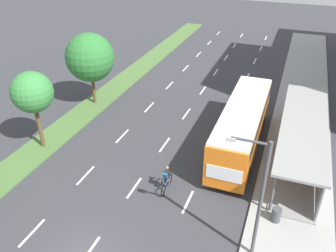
{
  "coord_description": "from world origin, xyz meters",
  "views": [
    {
      "loc": [
        7.87,
        -8.91,
        14.15
      ],
      "look_at": [
        -0.01,
        11.87,
        1.2
      ],
      "focal_mm": 37.12,
      "sensor_mm": 36.0,
      "label": 1
    }
  ],
  "objects_px": {
    "bus": "(242,123)",
    "cyclist": "(167,180)",
    "trash_bin": "(276,215)",
    "median_tree_third": "(90,58)",
    "median_tree_second": "(32,93)",
    "streetlight": "(258,194)",
    "bus_shelter": "(306,139)"
  },
  "relations": [
    {
      "from": "bus",
      "to": "cyclist",
      "type": "xyz_separation_m",
      "value": [
        -3.31,
        -6.27,
        -1.28
      ]
    },
    {
      "from": "bus",
      "to": "trash_bin",
      "type": "distance_m",
      "value": 7.58
    },
    {
      "from": "cyclist",
      "to": "median_tree_third",
      "type": "xyz_separation_m",
      "value": [
        -10.33,
        8.78,
        3.55
      ]
    },
    {
      "from": "median_tree_second",
      "to": "streetlight",
      "type": "xyz_separation_m",
      "value": [
        15.6,
        -4.28,
        -0.49
      ]
    },
    {
      "from": "bus",
      "to": "cyclist",
      "type": "relative_size",
      "value": 6.2
    },
    {
      "from": "bus",
      "to": "trash_bin",
      "type": "relative_size",
      "value": 13.28
    },
    {
      "from": "bus",
      "to": "median_tree_third",
      "type": "height_order",
      "value": "median_tree_third"
    },
    {
      "from": "bus",
      "to": "trash_bin",
      "type": "xyz_separation_m",
      "value": [
        3.2,
        -6.7,
        -1.49
      ]
    },
    {
      "from": "cyclist",
      "to": "trash_bin",
      "type": "bearing_deg",
      "value": -3.86
    },
    {
      "from": "bus",
      "to": "streetlight",
      "type": "xyz_separation_m",
      "value": [
        2.17,
        -9.32,
        1.82
      ]
    },
    {
      "from": "cyclist",
      "to": "median_tree_second",
      "type": "height_order",
      "value": "median_tree_second"
    },
    {
      "from": "median_tree_third",
      "to": "trash_bin",
      "type": "relative_size",
      "value": 7.42
    },
    {
      "from": "median_tree_second",
      "to": "median_tree_third",
      "type": "bearing_deg",
      "value": 91.64
    },
    {
      "from": "cyclist",
      "to": "median_tree_second",
      "type": "distance_m",
      "value": 10.8
    },
    {
      "from": "bus_shelter",
      "to": "cyclist",
      "type": "xyz_separation_m",
      "value": [
        -7.59,
        -5.94,
        -1.08
      ]
    },
    {
      "from": "bus_shelter",
      "to": "bus",
      "type": "bearing_deg",
      "value": 175.7
    },
    {
      "from": "bus",
      "to": "median_tree_third",
      "type": "xyz_separation_m",
      "value": [
        -13.65,
        2.52,
        2.27
      ]
    },
    {
      "from": "streetlight",
      "to": "bus",
      "type": "bearing_deg",
      "value": 103.09
    },
    {
      "from": "cyclist",
      "to": "median_tree_third",
      "type": "height_order",
      "value": "median_tree_third"
    },
    {
      "from": "bus_shelter",
      "to": "median_tree_second",
      "type": "height_order",
      "value": "median_tree_second"
    },
    {
      "from": "trash_bin",
      "to": "bus",
      "type": "bearing_deg",
      "value": 115.51
    },
    {
      "from": "median_tree_third",
      "to": "streetlight",
      "type": "bearing_deg",
      "value": -36.83
    },
    {
      "from": "median_tree_second",
      "to": "streetlight",
      "type": "relative_size",
      "value": 0.88
    },
    {
      "from": "bus_shelter",
      "to": "bus",
      "type": "distance_m",
      "value": 4.3
    },
    {
      "from": "bus_shelter",
      "to": "median_tree_second",
      "type": "relative_size",
      "value": 2.18
    },
    {
      "from": "bus_shelter",
      "to": "median_tree_third",
      "type": "bearing_deg",
      "value": 171.0
    },
    {
      "from": "median_tree_second",
      "to": "median_tree_third",
      "type": "distance_m",
      "value": 7.57
    },
    {
      "from": "bus",
      "to": "streetlight",
      "type": "relative_size",
      "value": 1.74
    },
    {
      "from": "bus",
      "to": "trash_bin",
      "type": "height_order",
      "value": "bus"
    },
    {
      "from": "median_tree_second",
      "to": "cyclist",
      "type": "bearing_deg",
      "value": -6.87
    },
    {
      "from": "bus",
      "to": "trash_bin",
      "type": "bearing_deg",
      "value": -64.49
    },
    {
      "from": "median_tree_third",
      "to": "trash_bin",
      "type": "height_order",
      "value": "median_tree_third"
    }
  ]
}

